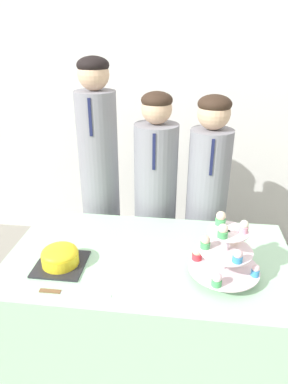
% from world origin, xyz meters
% --- Properties ---
extents(wall_back, '(9.00, 0.06, 2.70)m').
position_xyz_m(wall_back, '(0.00, 1.83, 1.35)').
color(wall_back, silver).
rests_on(wall_back, ground_plane).
extents(table, '(1.44, 0.80, 0.75)m').
position_xyz_m(table, '(0.00, 0.40, 0.37)').
color(table, '#A8DBB2').
rests_on(table, ground_plane).
extents(round_cake, '(0.24, 0.24, 0.10)m').
position_xyz_m(round_cake, '(-0.42, 0.28, 0.80)').
color(round_cake, '#232328').
rests_on(round_cake, table).
extents(cake_knife, '(0.32, 0.02, 0.01)m').
position_xyz_m(cake_knife, '(-0.35, 0.08, 0.75)').
color(cake_knife, silver).
rests_on(cake_knife, table).
extents(cupcake_stand, '(0.32, 0.32, 0.31)m').
position_xyz_m(cupcake_stand, '(0.35, 0.28, 0.89)').
color(cupcake_stand, silver).
rests_on(cupcake_stand, table).
extents(student_0, '(0.25, 0.26, 1.66)m').
position_xyz_m(student_0, '(-0.40, 1.01, 0.81)').
color(student_0, gray).
rests_on(student_0, ground_plane).
extents(student_1, '(0.28, 0.28, 1.47)m').
position_xyz_m(student_1, '(-0.03, 1.01, 0.71)').
color(student_1, gray).
rests_on(student_1, ground_plane).
extents(student_2, '(0.26, 0.27, 1.46)m').
position_xyz_m(student_2, '(0.31, 1.01, 0.71)').
color(student_2, gray).
rests_on(student_2, ground_plane).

